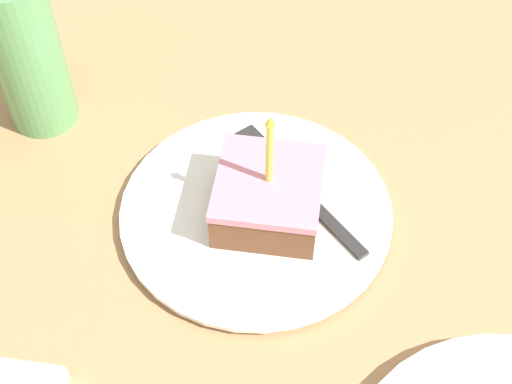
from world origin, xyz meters
TOP-DOWN VIEW (x-y plane):
  - ground_plane at (0.00, 0.00)m, footprint 2.40×2.40m
  - plate at (0.01, -0.01)m, footprint 0.27×0.27m
  - cake_slice at (0.01, -0.03)m, footprint 0.10×0.10m
  - fork at (0.05, -0.04)m, footprint 0.15×0.15m
  - bottle at (0.12, 0.24)m, footprint 0.07×0.07m

SIDE VIEW (x-z plane):
  - ground_plane at x=0.00m, z-range -0.04..0.00m
  - plate at x=0.01m, z-range 0.00..0.01m
  - fork at x=0.05m, z-range 0.01..0.02m
  - cake_slice at x=0.01m, z-range -0.03..0.10m
  - bottle at x=0.12m, z-range -0.02..0.21m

